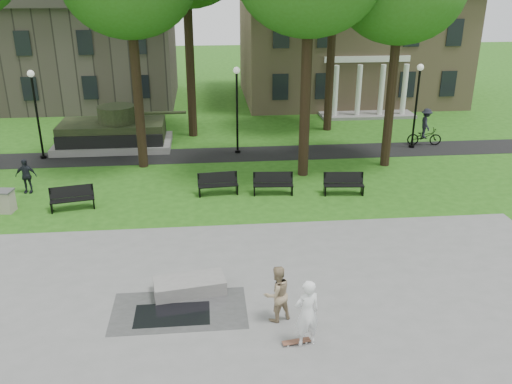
% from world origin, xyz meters
% --- Properties ---
extents(ground, '(120.00, 120.00, 0.00)m').
position_xyz_m(ground, '(0.00, 0.00, 0.00)').
color(ground, '#225313').
rests_on(ground, ground).
extents(plaza, '(22.00, 16.00, 0.02)m').
position_xyz_m(plaza, '(0.00, -5.00, 0.01)').
color(plaza, gray).
rests_on(plaza, ground).
extents(footpath, '(44.00, 2.60, 0.01)m').
position_xyz_m(footpath, '(0.00, 12.00, 0.01)').
color(footpath, black).
rests_on(footpath, ground).
extents(building_right, '(17.00, 12.00, 8.60)m').
position_xyz_m(building_right, '(10.00, 26.00, 4.34)').
color(building_right, '#9E8460').
rests_on(building_right, ground).
extents(building_left, '(15.00, 10.00, 7.20)m').
position_xyz_m(building_left, '(-11.00, 26.50, 3.60)').
color(building_left, '#4C443D').
rests_on(building_left, ground).
extents(lamp_left, '(0.36, 0.36, 4.73)m').
position_xyz_m(lamp_left, '(-10.00, 12.30, 2.79)').
color(lamp_left, black).
rests_on(lamp_left, ground).
extents(lamp_mid, '(0.36, 0.36, 4.73)m').
position_xyz_m(lamp_mid, '(0.50, 12.30, 2.79)').
color(lamp_mid, black).
rests_on(lamp_mid, ground).
extents(lamp_right, '(0.36, 0.36, 4.73)m').
position_xyz_m(lamp_right, '(10.50, 12.30, 2.79)').
color(lamp_right, black).
rests_on(lamp_right, ground).
extents(tank_monument, '(7.45, 3.40, 2.40)m').
position_xyz_m(tank_monument, '(-6.46, 14.00, 0.86)').
color(tank_monument, gray).
rests_on(tank_monument, ground).
extents(puddle, '(2.20, 1.20, 0.00)m').
position_xyz_m(puddle, '(-2.41, -2.91, 0.02)').
color(puddle, black).
rests_on(puddle, plaza).
extents(concrete_block, '(2.33, 1.33, 0.45)m').
position_xyz_m(concrete_block, '(-1.92, -1.72, 0.24)').
color(concrete_block, gray).
rests_on(concrete_block, plaza).
extents(skateboard, '(0.80, 0.32, 0.07)m').
position_xyz_m(skateboard, '(1.00, -4.56, 0.06)').
color(skateboard, brown).
rests_on(skateboard, plaza).
extents(skateboarder, '(0.81, 0.64, 1.95)m').
position_xyz_m(skateboarder, '(1.25, -4.59, 1.00)').
color(skateboarder, white).
rests_on(skateboarder, plaza).
extents(friend_watching, '(1.02, 0.92, 1.71)m').
position_xyz_m(friend_watching, '(0.61, -3.41, 0.88)').
color(friend_watching, tan).
rests_on(friend_watching, plaza).
extents(pedestrian_walker, '(0.95, 0.42, 1.60)m').
position_xyz_m(pedestrian_walker, '(-9.40, 7.37, 0.80)').
color(pedestrian_walker, black).
rests_on(pedestrian_walker, ground).
extents(cyclist, '(2.02, 1.17, 2.15)m').
position_xyz_m(cyclist, '(11.37, 12.70, 0.88)').
color(cyclist, black).
rests_on(cyclist, ground).
extents(park_bench_0, '(1.85, 0.87, 1.00)m').
position_xyz_m(park_bench_0, '(-6.94, 5.27, 0.52)').
color(park_bench_0, black).
rests_on(park_bench_0, ground).
extents(park_bench_1, '(1.83, 0.68, 1.00)m').
position_xyz_m(park_bench_1, '(-0.77, 6.35, 0.52)').
color(park_bench_1, black).
rests_on(park_bench_1, ground).
extents(park_bench_2, '(1.83, 0.65, 1.00)m').
position_xyz_m(park_bench_2, '(1.70, 6.14, 0.52)').
color(park_bench_2, black).
rests_on(park_bench_2, ground).
extents(park_bench_3, '(1.83, 0.66, 1.00)m').
position_xyz_m(park_bench_3, '(4.87, 5.82, 0.52)').
color(park_bench_3, black).
rests_on(park_bench_3, ground).
extents(trash_bin, '(0.75, 0.75, 0.96)m').
position_xyz_m(trash_bin, '(-9.67, 5.24, 0.49)').
color(trash_bin, '#A49A87').
rests_on(trash_bin, ground).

